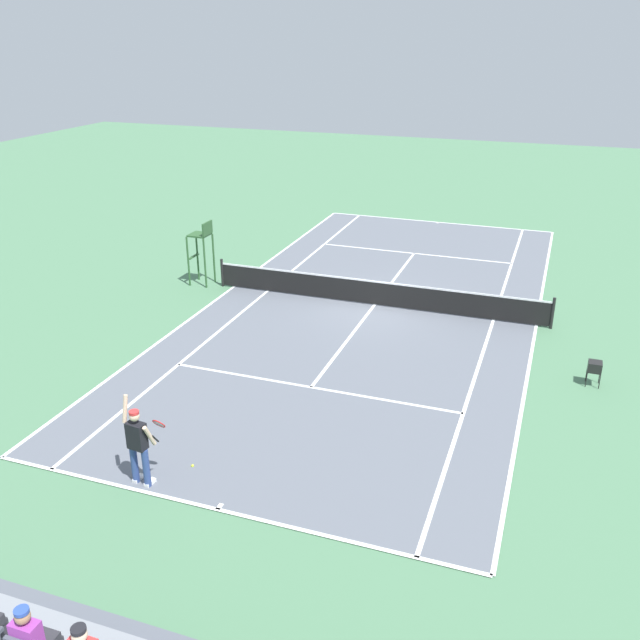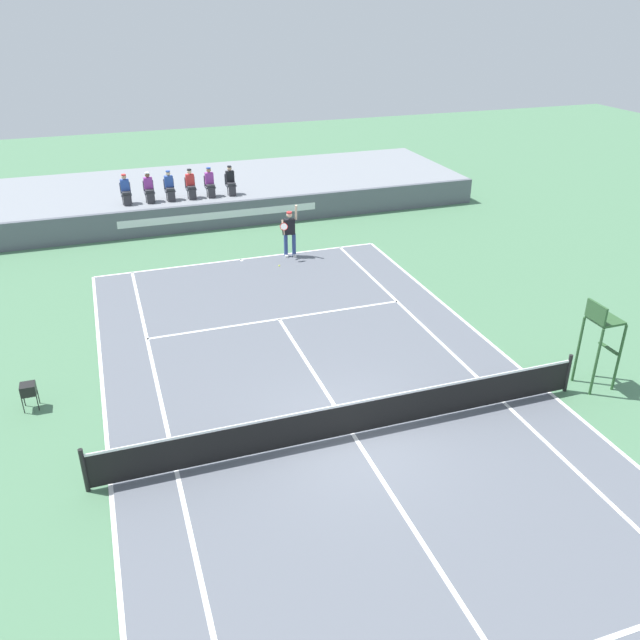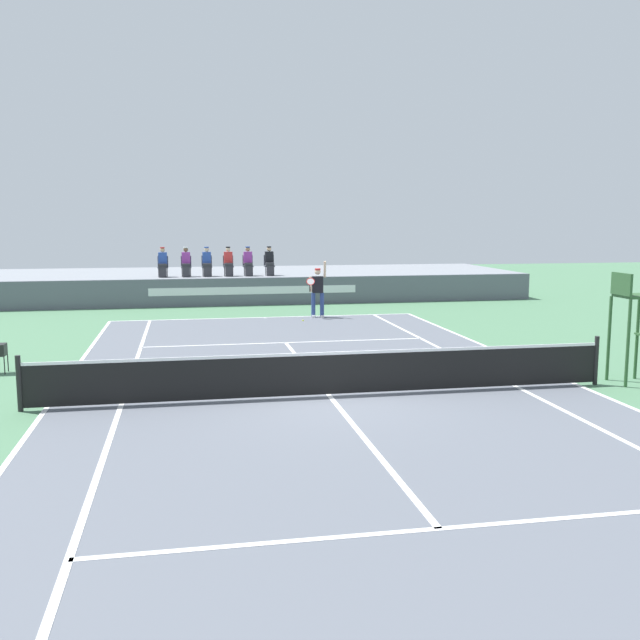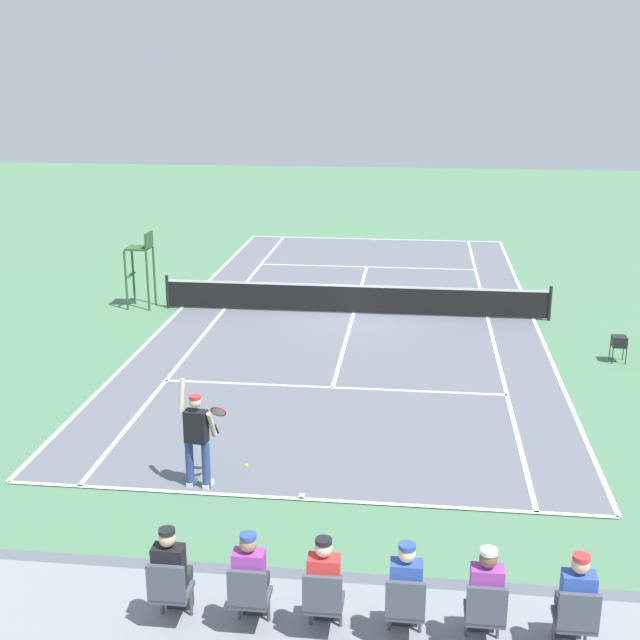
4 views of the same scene
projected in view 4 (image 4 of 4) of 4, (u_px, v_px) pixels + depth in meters
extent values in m
plane|color=#4C7A56|center=(354.00, 314.00, 26.39)|extent=(80.00, 80.00, 0.00)
cube|color=slate|center=(354.00, 314.00, 26.39)|extent=(10.98, 23.78, 0.02)
cube|color=white|center=(301.00, 499.00, 15.08)|extent=(10.98, 0.10, 0.01)
cube|color=white|center=(375.00, 239.00, 37.70)|extent=(10.98, 0.10, 0.01)
cube|color=white|center=(533.00, 319.00, 25.77)|extent=(0.10, 23.78, 0.01)
cube|color=white|center=(182.00, 308.00, 27.00)|extent=(0.10, 23.78, 0.01)
cube|color=white|center=(487.00, 318.00, 25.93)|extent=(0.10, 23.78, 0.01)
cube|color=white|center=(224.00, 309.00, 26.85)|extent=(0.10, 23.78, 0.01)
cube|color=white|center=(333.00, 387.00, 20.30)|extent=(8.22, 0.10, 0.01)
cube|color=white|center=(367.00, 267.00, 32.47)|extent=(8.22, 0.10, 0.01)
cube|color=white|center=(354.00, 313.00, 26.39)|extent=(0.10, 12.80, 0.01)
cube|color=white|center=(302.00, 496.00, 15.17)|extent=(0.10, 0.20, 0.01)
cube|color=white|center=(375.00, 240.00, 37.60)|extent=(0.10, 0.20, 0.01)
cylinder|color=black|center=(550.00, 303.00, 25.57)|extent=(0.10, 0.10, 1.07)
cylinder|color=black|center=(167.00, 292.00, 26.90)|extent=(0.10, 0.10, 1.07)
cube|color=black|center=(354.00, 299.00, 26.25)|extent=(11.78, 0.02, 0.84)
cube|color=white|center=(354.00, 286.00, 26.13)|extent=(11.78, 0.03, 0.06)
cube|color=#565B66|center=(258.00, 610.00, 11.10)|extent=(24.80, 0.24, 1.16)
cube|color=silver|center=(260.00, 600.00, 11.20)|extent=(8.68, 0.01, 0.32)
cube|color=#474C56|center=(574.00, 620.00, 9.31)|extent=(0.44, 0.44, 0.06)
cube|color=#474C56|center=(579.00, 612.00, 9.05)|extent=(0.44, 0.06, 0.44)
cylinder|color=#4C4C51|center=(554.00, 628.00, 9.54)|extent=(0.04, 0.04, 0.38)
cylinder|color=#4C4C51|center=(586.00, 630.00, 9.50)|extent=(0.04, 0.04, 0.38)
cube|color=#2D2D33|center=(573.00, 609.00, 9.38)|extent=(0.34, 0.44, 0.16)
cube|color=#2D2D33|center=(568.00, 618.00, 9.65)|extent=(0.30, 0.14, 0.44)
cube|color=#2D4CA8|center=(578.00, 595.00, 9.15)|extent=(0.36, 0.22, 0.52)
sphere|color=tan|center=(581.00, 565.00, 9.04)|extent=(0.20, 0.20, 0.20)
cylinder|color=red|center=(582.00, 557.00, 9.02)|extent=(0.19, 0.19, 0.05)
cube|color=#474C56|center=(484.00, 614.00, 9.42)|extent=(0.44, 0.44, 0.06)
cube|color=#474C56|center=(487.00, 606.00, 9.16)|extent=(0.44, 0.06, 0.44)
cylinder|color=#4C4C51|center=(467.00, 621.00, 9.65)|extent=(0.04, 0.04, 0.38)
cylinder|color=#4C4C51|center=(498.00, 624.00, 9.61)|extent=(0.04, 0.04, 0.38)
cube|color=#2D2D33|center=(484.00, 602.00, 9.49)|extent=(0.34, 0.44, 0.16)
cube|color=#2D2D33|center=(482.00, 612.00, 9.76)|extent=(0.30, 0.14, 0.44)
cube|color=purple|center=(486.00, 588.00, 9.26)|extent=(0.36, 0.22, 0.52)
sphere|color=brown|center=(488.00, 559.00, 9.15)|extent=(0.20, 0.20, 0.20)
cylinder|color=white|center=(489.00, 551.00, 9.12)|extent=(0.19, 0.19, 0.05)
cube|color=#474C56|center=(405.00, 608.00, 9.52)|extent=(0.44, 0.44, 0.06)
cube|color=#474C56|center=(405.00, 600.00, 9.26)|extent=(0.44, 0.06, 0.44)
cylinder|color=#4C4C51|center=(389.00, 616.00, 9.74)|extent=(0.04, 0.04, 0.38)
cylinder|color=#4C4C51|center=(420.00, 618.00, 9.70)|extent=(0.04, 0.04, 0.38)
cube|color=#2D2D33|center=(406.00, 597.00, 9.59)|extent=(0.34, 0.44, 0.16)
cube|color=#2D2D33|center=(405.00, 607.00, 9.86)|extent=(0.30, 0.14, 0.44)
cube|color=#2D4CA8|center=(406.00, 583.00, 9.35)|extent=(0.36, 0.22, 0.52)
sphere|color=beige|center=(407.00, 553.00, 9.25)|extent=(0.20, 0.20, 0.20)
cylinder|color=#2D4CA8|center=(407.00, 546.00, 9.22)|extent=(0.19, 0.19, 0.05)
cube|color=#474C56|center=(324.00, 603.00, 9.62)|extent=(0.44, 0.44, 0.06)
cube|color=#474C56|center=(322.00, 594.00, 9.36)|extent=(0.44, 0.06, 0.44)
cylinder|color=#4C4C51|center=(311.00, 610.00, 9.85)|extent=(0.04, 0.04, 0.38)
cylinder|color=#4C4C51|center=(341.00, 612.00, 9.81)|extent=(0.04, 0.04, 0.38)
cube|color=#2D2D33|center=(325.00, 591.00, 9.69)|extent=(0.34, 0.44, 0.16)
cube|color=#2D2D33|center=(327.00, 601.00, 9.96)|extent=(0.30, 0.14, 0.44)
cube|color=red|center=(324.00, 577.00, 9.46)|extent=(0.36, 0.22, 0.52)
sphere|color=beige|center=(324.00, 548.00, 9.35)|extent=(0.20, 0.20, 0.20)
cylinder|color=black|center=(324.00, 541.00, 9.32)|extent=(0.19, 0.19, 0.05)
cube|color=#474C56|center=(251.00, 597.00, 9.71)|extent=(0.44, 0.44, 0.06)
cube|color=#474C56|center=(247.00, 589.00, 9.45)|extent=(0.44, 0.06, 0.44)
cylinder|color=#4C4C51|center=(239.00, 605.00, 9.94)|extent=(0.04, 0.04, 0.38)
cylinder|color=#4C4C51|center=(268.00, 607.00, 9.90)|extent=(0.04, 0.04, 0.38)
cube|color=#2D2D33|center=(252.00, 586.00, 9.79)|extent=(0.34, 0.44, 0.16)
cube|color=#2D2D33|center=(256.00, 596.00, 10.05)|extent=(0.30, 0.14, 0.44)
cube|color=purple|center=(249.00, 572.00, 9.55)|extent=(0.36, 0.22, 0.52)
sphere|color=#A37556|center=(248.00, 543.00, 9.45)|extent=(0.20, 0.20, 0.20)
cylinder|color=#2D4CA8|center=(248.00, 536.00, 9.42)|extent=(0.19, 0.19, 0.05)
cube|color=#474C56|center=(172.00, 592.00, 9.82)|extent=(0.44, 0.44, 0.06)
cube|color=#474C56|center=(166.00, 583.00, 9.56)|extent=(0.44, 0.06, 0.44)
cylinder|color=#4C4C51|center=(162.00, 599.00, 10.04)|extent=(0.04, 0.04, 0.38)
cylinder|color=#4C4C51|center=(191.00, 601.00, 10.01)|extent=(0.04, 0.04, 0.38)
cube|color=#2D2D33|center=(174.00, 581.00, 9.89)|extent=(0.34, 0.44, 0.16)
cube|color=#2D2D33|center=(180.00, 591.00, 10.16)|extent=(0.30, 0.14, 0.44)
cube|color=black|center=(169.00, 567.00, 9.66)|extent=(0.36, 0.22, 0.52)
sphere|color=tan|center=(167.00, 538.00, 9.55)|extent=(0.20, 0.20, 0.20)
cylinder|color=black|center=(167.00, 531.00, 9.52)|extent=(0.19, 0.19, 0.05)
cylinder|color=navy|center=(190.00, 464.00, 15.43)|extent=(0.15, 0.15, 0.92)
cylinder|color=navy|center=(206.00, 466.00, 15.35)|extent=(0.15, 0.15, 0.92)
cube|color=white|center=(192.00, 483.00, 15.60)|extent=(0.16, 0.29, 0.10)
cube|color=white|center=(208.00, 485.00, 15.53)|extent=(0.16, 0.29, 0.10)
cube|color=black|center=(196.00, 426.00, 15.17)|extent=(0.43, 0.29, 0.60)
sphere|color=beige|center=(195.00, 402.00, 15.04)|extent=(0.22, 0.22, 0.22)
cylinder|color=red|center=(195.00, 397.00, 15.01)|extent=(0.21, 0.21, 0.06)
cylinder|color=beige|center=(182.00, 395.00, 15.10)|extent=(0.12, 0.22, 0.61)
cylinder|color=beige|center=(212.00, 425.00, 15.20)|extent=(0.13, 0.34, 0.56)
cylinder|color=black|center=(216.00, 429.00, 15.34)|extent=(0.06, 0.19, 0.25)
torus|color=red|center=(218.00, 412.00, 15.43)|extent=(0.33, 0.23, 0.26)
cylinder|color=silver|center=(218.00, 412.00, 15.43)|extent=(0.29, 0.19, 0.22)
sphere|color=#D1E533|center=(247.00, 465.00, 16.31)|extent=(0.07, 0.07, 0.07)
cylinder|color=#2D562D|center=(126.00, 281.00, 26.59)|extent=(0.07, 0.07, 1.90)
cylinder|color=#2D562D|center=(133.00, 275.00, 27.25)|extent=(0.07, 0.07, 1.90)
cylinder|color=#2D562D|center=(148.00, 281.00, 26.51)|extent=(0.07, 0.07, 1.90)
cylinder|color=#2D562D|center=(154.00, 276.00, 27.17)|extent=(0.07, 0.07, 1.90)
cube|color=#2D562D|center=(138.00, 248.00, 26.60)|extent=(0.70, 0.70, 0.06)
cube|color=#2D562D|center=(149.00, 240.00, 26.48)|extent=(0.06, 0.70, 0.48)
cube|color=#2D562D|center=(131.00, 275.00, 26.89)|extent=(0.10, 0.70, 0.04)
cube|color=black|center=(619.00, 341.00, 21.97)|extent=(0.36, 0.36, 0.28)
cylinder|color=black|center=(623.00, 352.00, 22.21)|extent=(0.02, 0.02, 0.42)
cylinder|color=black|center=(610.00, 352.00, 22.25)|extent=(0.02, 0.02, 0.42)
cylinder|color=black|center=(626.00, 357.00, 21.89)|extent=(0.02, 0.02, 0.42)
cylinder|color=black|center=(612.00, 356.00, 21.93)|extent=(0.02, 0.02, 0.42)
ellipsoid|color=#D1E533|center=(619.00, 339.00, 21.94)|extent=(0.30, 0.30, 0.12)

